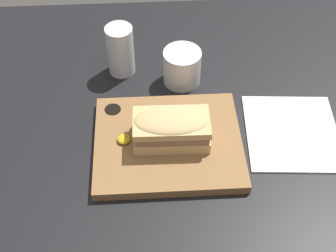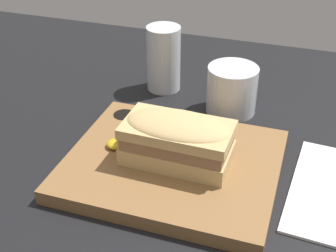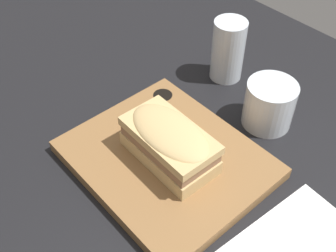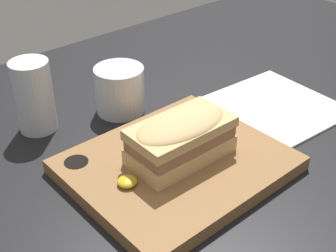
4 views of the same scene
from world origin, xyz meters
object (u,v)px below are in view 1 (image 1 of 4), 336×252
at_px(wine_glass, 182,68).
at_px(sandwich, 171,127).
at_px(napkin, 292,132).
at_px(water_glass, 121,53).
at_px(serving_board, 168,142).

bearing_deg(wine_glass, sandwich, -100.48).
relative_size(sandwich, napkin, 0.68).
xyz_separation_m(water_glass, wine_glass, (0.13, -0.04, -0.01)).
distance_m(wine_glass, napkin, 0.27).
distance_m(water_glass, napkin, 0.40).
height_order(sandwich, wine_glass, sandwich).
distance_m(sandwich, wine_glass, 0.19).
bearing_deg(serving_board, water_glass, 111.66).
height_order(serving_board, water_glass, water_glass).
height_order(water_glass, wine_glass, water_glass).
relative_size(serving_board, wine_glass, 3.45).
bearing_deg(sandwich, napkin, 4.55).
height_order(serving_board, sandwich, sandwich).
bearing_deg(wine_glass, water_glass, 162.67).
bearing_deg(water_glass, napkin, -31.45).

